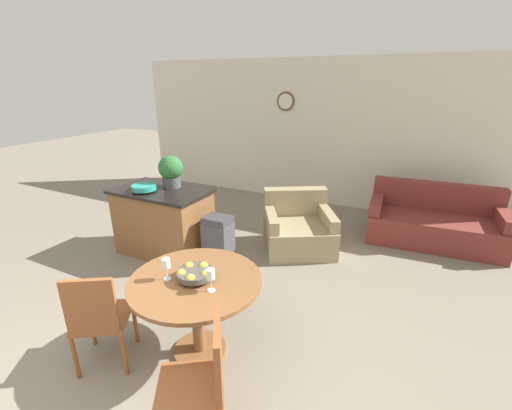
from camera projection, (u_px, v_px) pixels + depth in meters
name	position (u px, v px, depth m)	size (l,w,h in m)	color
wall_back	(323.00, 134.00, 6.44)	(8.00, 0.09, 2.70)	silver
dining_table	(196.00, 296.00, 2.89)	(1.11, 1.11, 0.76)	brown
dining_chair_near_left	(99.00, 316.00, 2.77)	(0.58, 0.58, 0.92)	brown
dining_chair_near_right	(201.00, 379.00, 2.19)	(0.58, 0.58, 0.92)	brown
fruit_bowl	(195.00, 273.00, 2.81)	(0.31, 0.31, 0.11)	#4C4742
wine_glass_left	(166.00, 264.00, 2.78)	(0.07, 0.07, 0.19)	silver
wine_glass_right	(211.00, 275.00, 2.62)	(0.07, 0.07, 0.19)	silver
kitchen_island	(164.00, 221.00, 4.73)	(1.28, 0.77, 0.93)	brown
teal_bowl	(144.00, 187.00, 4.47)	(0.32, 0.32, 0.09)	teal
potted_plant	(171.00, 170.00, 4.60)	(0.33, 0.33, 0.43)	#4C4C51
trash_bin	(218.00, 242.00, 4.38)	(0.35, 0.28, 0.70)	#47474C
couch	(433.00, 223.00, 5.12)	(1.89, 1.03, 0.84)	maroon
armchair	(298.00, 229.00, 4.94)	(1.27, 1.27, 0.80)	#998966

